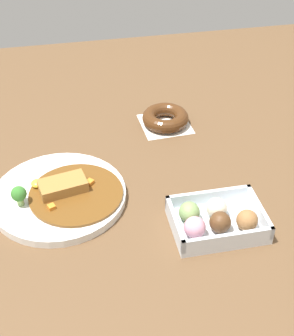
# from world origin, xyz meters

# --- Properties ---
(ground_plane) EXTENTS (1.60, 1.60, 0.00)m
(ground_plane) POSITION_xyz_m (0.00, 0.00, 0.00)
(ground_plane) COLOR brown
(curry_plate) EXTENTS (0.29, 0.29, 0.06)m
(curry_plate) POSITION_xyz_m (-0.14, -0.01, 0.01)
(curry_plate) COLOR white
(curry_plate) RESTS_ON ground_plane
(donut_box) EXTENTS (0.18, 0.13, 0.05)m
(donut_box) POSITION_xyz_m (0.16, -0.16, 0.02)
(donut_box) COLOR silver
(donut_box) RESTS_ON ground_plane
(chocolate_ring_donut) EXTENTS (0.13, 0.13, 0.04)m
(chocolate_ring_donut) POSITION_xyz_m (0.15, 0.23, 0.02)
(chocolate_ring_donut) COLOR white
(chocolate_ring_donut) RESTS_ON ground_plane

